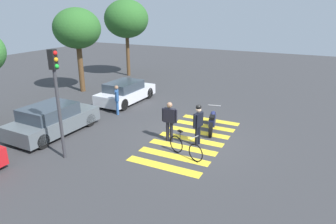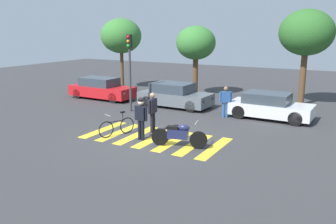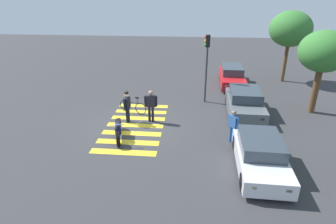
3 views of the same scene
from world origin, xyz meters
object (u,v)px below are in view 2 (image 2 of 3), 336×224
car_grey_coupe (175,95)px  car_white_van (270,106)px  police_motorcycle (179,135)px  officer_on_foot (153,109)px  officer_by_motorcycle (141,115)px  pedestrian_bystander (225,100)px  leaning_bicycle (117,127)px  traffic_light_pole (130,60)px  car_red_convertible (101,89)px

car_grey_coupe → car_white_van: 5.57m
police_motorcycle → officer_on_foot: 2.41m
police_motorcycle → officer_by_motorcycle: 1.86m
officer_on_foot → pedestrian_bystander: size_ratio=1.10×
officer_by_motorcycle → car_grey_coupe: officer_by_motorcycle is taller
police_motorcycle → officer_by_motorcycle: size_ratio=1.21×
leaning_bicycle → traffic_light_pole: 5.28m
officer_on_foot → officer_by_motorcycle: 1.25m
car_red_convertible → car_grey_coupe: car_grey_coupe is taller
leaning_bicycle → officer_on_foot: size_ratio=0.94×
officer_on_foot → pedestrian_bystander: 4.50m
police_motorcycle → car_grey_coupe: size_ratio=0.51×
leaning_bicycle → pedestrian_bystander: 6.08m
officer_by_motorcycle → leaning_bicycle: bearing=178.9°
officer_on_foot → traffic_light_pole: bearing=137.4°
car_red_convertible → car_grey_coupe: bearing=1.3°
police_motorcycle → leaning_bicycle: bearing=178.4°
police_motorcycle → car_grey_coupe: 7.40m
officer_on_foot → officer_by_motorcycle: (0.19, -1.24, 0.02)m
pedestrian_bystander → car_white_van: 2.23m
leaning_bicycle → car_white_van: car_white_van is taller
car_grey_coupe → pedestrian_bystander: bearing=-17.4°
police_motorcycle → officer_on_foot: officer_on_foot is taller
police_motorcycle → traffic_light_pole: bearing=140.6°
police_motorcycle → leaning_bicycle: size_ratio=1.31×
officer_on_foot → car_grey_coupe: 5.44m
officer_by_motorcycle → car_red_convertible: 9.53m
officer_by_motorcycle → car_grey_coupe: size_ratio=0.42×
officer_on_foot → car_red_convertible: bearing=143.9°
leaning_bicycle → officer_by_motorcycle: size_ratio=0.92×
pedestrian_bystander → car_red_convertible: size_ratio=0.36×
officer_by_motorcycle → pedestrian_bystander: bearing=72.3°
officer_on_foot → car_red_convertible: (-6.95, 5.06, -0.36)m
car_grey_coupe → traffic_light_pole: bearing=-125.5°
leaning_bicycle → officer_on_foot: (1.06, 1.21, 0.63)m
officer_on_foot → pedestrian_bystander: (1.89, 4.09, -0.11)m
officer_on_foot → car_red_convertible: 8.60m
car_white_van → officer_by_motorcycle: bearing=-121.3°
car_red_convertible → car_grey_coupe: (5.33, 0.12, 0.01)m
leaning_bicycle → car_grey_coupe: car_grey_coupe is taller
officer_by_motorcycle → car_white_van: size_ratio=0.43×
officer_by_motorcycle → traffic_light_pole: size_ratio=0.43×
pedestrian_bystander → car_red_convertible: 8.89m
pedestrian_bystander → car_grey_coupe: (-3.51, 1.10, -0.25)m
car_red_convertible → car_grey_coupe: size_ratio=1.05×
police_motorcycle → officer_by_motorcycle: (-1.77, 0.06, 0.57)m
officer_on_foot → leaning_bicycle: bearing=-131.1°
leaning_bicycle → car_white_van: (5.00, 6.14, 0.25)m
police_motorcycle → traffic_light_pole: 7.09m
car_white_van → traffic_light_pole: bearing=-164.6°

